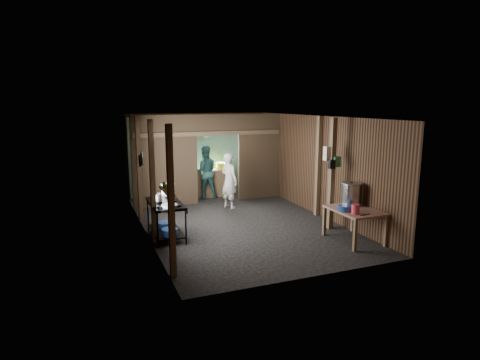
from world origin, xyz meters
name	(u,v)px	position (x,y,z in m)	size (l,w,h in m)	color
floor	(237,222)	(0.00, 0.00, 0.00)	(4.50, 7.00, 0.00)	black
ceiling	(237,117)	(0.00, 0.00, 2.60)	(4.50, 7.00, 0.00)	#504C48
wall_back	(198,154)	(0.00, 3.50, 1.30)	(4.50, 0.00, 2.60)	brown
wall_front	(313,203)	(0.00, -3.50, 1.30)	(4.50, 0.00, 2.60)	brown
wall_left	(143,177)	(-2.25, 0.00, 1.30)	(0.00, 7.00, 2.60)	brown
wall_right	(316,165)	(2.25, 0.00, 1.30)	(0.00, 7.00, 2.60)	brown
partition_left	(165,161)	(-1.32, 2.20, 1.30)	(1.85, 0.10, 2.60)	#4D3C24
partition_right	(259,156)	(1.57, 2.20, 1.30)	(1.35, 0.10, 2.60)	#4D3C24
partition_header	(218,125)	(0.25, 2.20, 2.30)	(1.30, 0.10, 0.60)	#4D3C24
turquoise_panel	(198,156)	(0.00, 3.44, 1.25)	(4.40, 0.06, 2.50)	#81B2AC
back_counter	(212,183)	(0.30, 2.95, 0.42)	(1.20, 0.50, 0.85)	#8A6E50
wall_clock	(206,135)	(0.25, 3.40, 1.90)	(0.20, 0.20, 0.03)	silver
post_left_a	(171,203)	(-2.18, -2.60, 1.30)	(0.10, 0.12, 2.60)	#8A6E50
post_left_b	(153,183)	(-2.18, -0.80, 1.30)	(0.10, 0.12, 2.60)	#8A6E50
post_left_c	(139,168)	(-2.18, 1.20, 1.30)	(0.10, 0.12, 2.60)	#8A6E50
post_right	(318,167)	(2.18, -0.20, 1.30)	(0.10, 0.12, 2.60)	#8A6E50
post_free	(332,174)	(1.85, -1.30, 1.30)	(0.12, 0.12, 2.60)	#8A6E50
cross_beam	(210,134)	(0.00, 2.15, 2.05)	(4.40, 0.12, 0.12)	#8A6E50
pan_lid_big	(142,159)	(-2.21, 0.40, 1.65)	(0.34, 0.34, 0.03)	gray
pan_lid_small	(140,161)	(-2.21, 0.80, 1.55)	(0.30, 0.30, 0.03)	black
wall_shelf	(167,191)	(-2.15, -2.10, 1.40)	(0.14, 0.80, 0.03)	#8A6E50
jar_white	(169,190)	(-2.15, -2.35, 1.47)	(0.07, 0.07, 0.10)	silver
jar_yellow	(166,187)	(-2.15, -2.10, 1.47)	(0.08, 0.08, 0.10)	#B4BE0B
jar_green	(164,185)	(-2.15, -1.88, 1.47)	(0.06, 0.06, 0.10)	#30864F
bag_white	(329,153)	(1.80, -1.22, 1.78)	(0.22, 0.15, 0.32)	silver
bag_green	(336,162)	(1.92, -1.36, 1.60)	(0.16, 0.12, 0.24)	#30864F
bag_black	(332,164)	(1.78, -1.38, 1.55)	(0.14, 0.10, 0.20)	black
gas_range	(166,220)	(-1.88, -0.53, 0.40)	(0.70, 1.35, 0.80)	black
prep_table	(354,225)	(1.83, -2.23, 0.35)	(0.86, 1.18, 0.70)	tan
stove_pot_large	(168,191)	(-1.71, -0.01, 0.94)	(0.31, 0.31, 0.32)	#BEBEBE
stove_pot_med	(157,198)	(-2.05, -0.46, 0.88)	(0.23, 0.23, 0.21)	#BEBEBE
frying_pan	(170,206)	(-1.88, -0.98, 0.83)	(0.33, 0.55, 0.08)	gray
blue_tub_front	(170,232)	(-1.88, -0.88, 0.23)	(0.35, 0.35, 0.14)	navy
blue_tub_back	(164,225)	(-1.88, -0.32, 0.22)	(0.32, 0.32, 0.13)	navy
stock_pot	(351,194)	(1.99, -1.87, 0.94)	(0.45, 0.45, 0.52)	#BEBEBE
wash_basin	(346,208)	(1.57, -2.25, 0.76)	(0.31, 0.31, 0.12)	navy
pink_bucket	(356,209)	(1.62, -2.52, 0.80)	(0.17, 0.17, 0.20)	#E23F55
knife	(365,215)	(1.75, -2.67, 0.70)	(0.30, 0.04, 0.01)	#BEBEBE
yellow_tub	(222,166)	(0.63, 2.95, 0.95)	(0.37, 0.37, 0.20)	#B4BE0B
cook	(229,181)	(0.29, 1.37, 0.78)	(0.57, 0.37, 1.56)	silver
worker_back	(205,172)	(0.01, 2.78, 0.82)	(0.80, 0.62, 1.64)	#346C67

